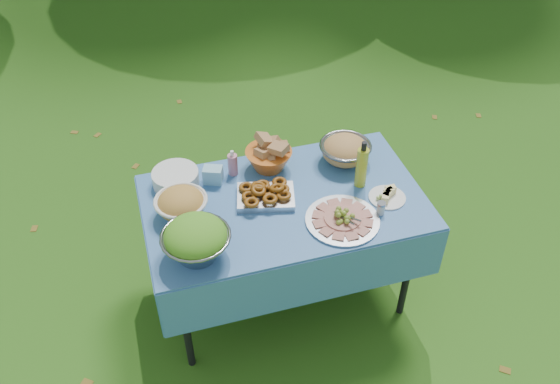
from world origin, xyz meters
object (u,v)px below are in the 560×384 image
at_px(salad_bowl, 196,240).
at_px(plate_stack, 176,178).
at_px(picnic_table, 284,250).
at_px(oil_bottle, 362,164).
at_px(pasta_bowl_steel, 345,150).
at_px(bread_bowl, 269,155).
at_px(charcuterie_platter, 343,215).

xyz_separation_m(salad_bowl, plate_stack, (-0.02, 0.55, -0.07)).
relative_size(picnic_table, oil_bottle, 5.21).
bearing_deg(pasta_bowl_steel, salad_bowl, -152.37).
height_order(salad_bowl, pasta_bowl_steel, salad_bowl).
xyz_separation_m(plate_stack, bread_bowl, (0.52, -0.00, 0.05)).
relative_size(pasta_bowl_steel, charcuterie_platter, 0.76).
bearing_deg(picnic_table, salad_bowl, -152.97).
height_order(salad_bowl, charcuterie_platter, salad_bowl).
distance_m(picnic_table, bread_bowl, 0.55).
bearing_deg(oil_bottle, picnic_table, -178.59).
bearing_deg(oil_bottle, plate_stack, 163.33).
xyz_separation_m(salad_bowl, oil_bottle, (0.93, 0.27, 0.03)).
bearing_deg(picnic_table, plate_stack, 150.48).
xyz_separation_m(salad_bowl, charcuterie_platter, (0.74, 0.03, -0.06)).
relative_size(plate_stack, charcuterie_platter, 0.67).
height_order(plate_stack, bread_bowl, bread_bowl).
relative_size(plate_stack, bread_bowl, 0.96).
distance_m(picnic_table, oil_bottle, 0.67).
bearing_deg(pasta_bowl_steel, bread_bowl, 171.78).
distance_m(salad_bowl, plate_stack, 0.56).
xyz_separation_m(plate_stack, pasta_bowl_steel, (0.94, -0.07, 0.04)).
height_order(picnic_table, salad_bowl, salad_bowl).
xyz_separation_m(plate_stack, charcuterie_platter, (0.76, -0.53, 0.00)).
xyz_separation_m(picnic_table, pasta_bowl_steel, (0.42, 0.23, 0.46)).
xyz_separation_m(picnic_table, charcuterie_platter, (0.24, -0.23, 0.42)).
bearing_deg(charcuterie_platter, picnic_table, 135.46).
xyz_separation_m(bread_bowl, pasta_bowl_steel, (0.43, -0.06, -0.01)).
xyz_separation_m(bread_bowl, charcuterie_platter, (0.24, -0.52, -0.04)).
distance_m(picnic_table, pasta_bowl_steel, 0.66).
height_order(picnic_table, bread_bowl, bread_bowl).
bearing_deg(charcuterie_platter, oil_bottle, 51.46).
bearing_deg(plate_stack, pasta_bowl_steel, -4.02).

